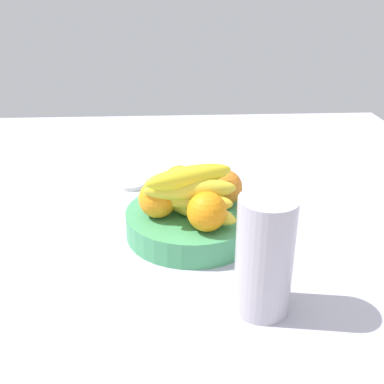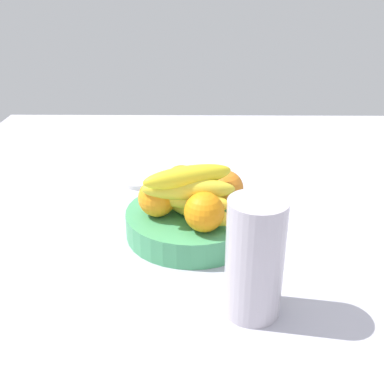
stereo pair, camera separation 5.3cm
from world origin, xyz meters
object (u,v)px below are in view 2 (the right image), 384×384
(orange_front_left, at_px, (182,183))
(orange_back_left, at_px, (225,188))
(orange_center, at_px, (203,212))
(thermos_tumbler, at_px, (254,259))
(banana_bunch, at_px, (190,193))
(orange_front_right, at_px, (157,198))
(jar_lid, at_px, (138,182))
(fruit_bowl, at_px, (192,222))

(orange_front_left, height_order, orange_back_left, same)
(orange_center, xyz_separation_m, thermos_tumbler, (0.16, 0.07, 0.01))
(orange_front_left, distance_m, banana_bunch, 0.09)
(orange_center, bearing_deg, orange_back_left, 156.06)
(orange_front_right, bearing_deg, orange_center, 56.52)
(thermos_tumbler, distance_m, jar_lid, 0.53)
(thermos_tumbler, bearing_deg, orange_front_left, -158.19)
(fruit_bowl, xyz_separation_m, jar_lid, (-0.24, -0.14, -0.02))
(orange_center, distance_m, jar_lid, 0.36)
(fruit_bowl, bearing_deg, orange_front_right, -74.56)
(thermos_tumbler, bearing_deg, orange_front_right, -143.66)
(orange_back_left, bearing_deg, orange_front_right, -71.26)
(orange_front_right, bearing_deg, orange_front_left, 148.09)
(orange_center, distance_m, thermos_tumbler, 0.18)
(fruit_bowl, relative_size, jar_lid, 3.68)
(orange_front_left, distance_m, jar_lid, 0.23)
(jar_lid, bearing_deg, orange_center, 26.73)
(banana_bunch, bearing_deg, orange_back_left, 131.09)
(fruit_bowl, height_order, orange_back_left, orange_back_left)
(orange_center, relative_size, thermos_tumbler, 0.39)
(fruit_bowl, bearing_deg, orange_front_left, -157.80)
(thermos_tumbler, bearing_deg, fruit_bowl, -158.28)
(orange_front_left, height_order, orange_center, same)
(orange_center, bearing_deg, orange_front_left, -161.91)
(banana_bunch, height_order, thermos_tumbler, thermos_tumbler)
(orange_front_left, height_order, jar_lid, orange_front_left)
(jar_lid, bearing_deg, fruit_bowl, 30.03)
(fruit_bowl, distance_m, orange_back_left, 0.09)
(orange_front_left, relative_size, orange_center, 1.00)
(orange_front_right, relative_size, banana_bunch, 0.39)
(orange_back_left, distance_m, banana_bunch, 0.09)
(orange_front_left, relative_size, thermos_tumbler, 0.39)
(orange_front_left, bearing_deg, fruit_bowl, 22.20)
(orange_front_right, xyz_separation_m, banana_bunch, (0.02, 0.06, 0.02))
(fruit_bowl, distance_m, orange_front_right, 0.09)
(orange_front_right, bearing_deg, fruit_bowl, 105.44)
(orange_center, height_order, banana_bunch, banana_bunch)
(fruit_bowl, height_order, thermos_tumbler, thermos_tumbler)
(thermos_tumbler, bearing_deg, orange_back_left, -173.82)
(fruit_bowl, distance_m, thermos_tumbler, 0.26)
(fruit_bowl, relative_size, orange_center, 3.59)
(orange_back_left, relative_size, jar_lid, 1.03)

